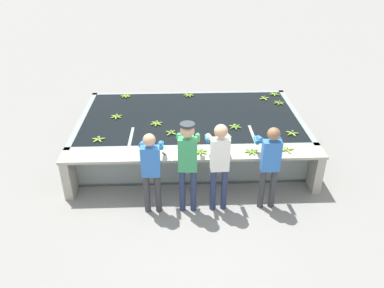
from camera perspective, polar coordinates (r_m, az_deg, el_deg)
name	(u,v)px	position (r m, az deg, el deg)	size (l,w,h in m)	color
ground_plane	(194,198)	(7.24, 0.32, -8.22)	(80.00, 80.00, 0.00)	gray
wash_tank	(191,133)	(8.63, -0.22, 1.75)	(4.94, 2.94, 0.85)	gray
work_ledge	(194,164)	(7.07, 0.26, -3.12)	(4.94, 0.45, 0.85)	#A8A393
worker_0	(151,166)	(6.46, -6.26, -3.38)	(0.41, 0.71, 1.58)	#38383D
worker_1	(188,159)	(6.37, -0.66, -2.23)	(0.44, 0.74, 1.76)	navy
worker_2	(219,159)	(6.45, 4.21, -2.36)	(0.42, 0.72, 1.72)	navy
worker_3	(270,161)	(6.66, 11.79, -2.49)	(0.40, 0.71, 1.63)	#38383D
banana_bunch_floating_0	(292,133)	(7.91, 15.03, 1.60)	(0.27, 0.28, 0.08)	#8CB738
banana_bunch_floating_1	(235,127)	(7.96, 6.59, 2.64)	(0.27, 0.28, 0.08)	#75A333
banana_bunch_floating_2	(264,98)	(9.51, 10.97, 6.85)	(0.28, 0.28, 0.08)	#9EC642
banana_bunch_floating_3	(171,133)	(7.67, -3.21, 1.72)	(0.25, 0.25, 0.08)	#75A333
banana_bunch_floating_4	(98,139)	(7.64, -14.10, 0.70)	(0.28, 0.26, 0.08)	#9EC642
banana_bunch_floating_5	(189,95)	(9.55, -0.51, 7.48)	(0.28, 0.28, 0.08)	#7FAD33
banana_bunch_floating_6	(275,94)	(9.83, 12.46, 7.44)	(0.27, 0.27, 0.08)	#8CB738
banana_bunch_floating_7	(156,123)	(8.08, -5.44, 3.14)	(0.27, 0.28, 0.08)	#7FAD33
banana_bunch_floating_8	(279,103)	(9.32, 13.14, 6.14)	(0.28, 0.27, 0.08)	#75A333
banana_bunch_floating_9	(126,96)	(9.63, -10.02, 7.24)	(0.28, 0.28, 0.08)	#8CB738
banana_bunch_floating_10	(116,117)	(8.53, -11.44, 4.12)	(0.26, 0.28, 0.08)	#8CB738
banana_bunch_ledge_0	(287,150)	(7.27, 14.29, -0.85)	(0.28, 0.28, 0.08)	#93BC3D
banana_bunch_ledge_1	(252,151)	(7.08, 9.11, -1.13)	(0.28, 0.28, 0.08)	#75A333
banana_bunch_ledge_2	(200,152)	(6.98, 1.24, -1.21)	(0.28, 0.28, 0.08)	#75A333
knife_0	(166,155)	(6.90, -4.01, -1.74)	(0.20, 0.32, 0.02)	silver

